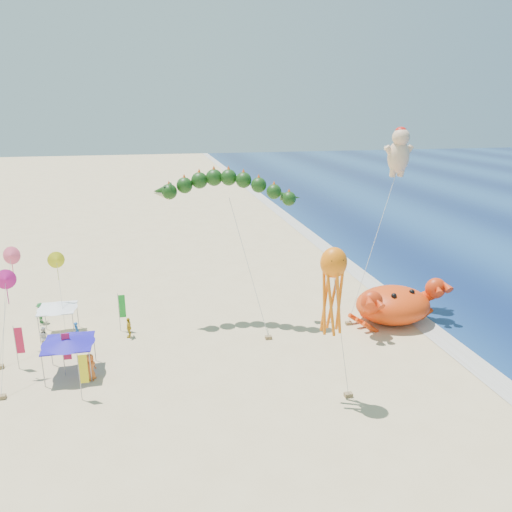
# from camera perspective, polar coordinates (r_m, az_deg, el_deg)

# --- Properties ---
(ground) EXTENTS (320.00, 320.00, 0.00)m
(ground) POSITION_cam_1_polar(r_m,az_deg,el_deg) (38.61, 3.58, -9.94)
(ground) COLOR #D1B784
(ground) RESTS_ON ground
(foam_strip) EXTENTS (320.00, 320.00, 0.00)m
(foam_strip) POSITION_cam_1_polar(r_m,az_deg,el_deg) (43.18, 19.26, -7.89)
(foam_strip) COLOR silver
(foam_strip) RESTS_ON ground
(crab_inflatable) EXTENTS (8.45, 6.53, 3.71)m
(crab_inflatable) POSITION_cam_1_polar(r_m,az_deg,el_deg) (43.01, 15.46, -5.28)
(crab_inflatable) COLOR red
(crab_inflatable) RESTS_ON ground
(dragon_kite) EXTENTS (11.46, 6.53, 12.14)m
(dragon_kite) POSITION_cam_1_polar(r_m,az_deg,el_deg) (39.69, -3.36, 7.39)
(dragon_kite) COLOR #12350E
(dragon_kite) RESTS_ON ground
(cherub_kite) EXTENTS (6.59, 4.94, 15.68)m
(cherub_kite) POSITION_cam_1_polar(r_m,az_deg,el_deg) (44.64, 16.02, 11.44)
(cherub_kite) COLOR #EAB88E
(cherub_kite) RESTS_ON ground
(octopus_kite) EXTENTS (2.34, 1.40, 9.69)m
(octopus_kite) POSITION_cam_1_polar(r_m,az_deg,el_deg) (29.15, 8.77, -3.24)
(octopus_kite) COLOR orange
(octopus_kite) RESTS_ON ground
(canopy_blue) EXTENTS (3.43, 3.43, 2.71)m
(canopy_blue) POSITION_cam_1_polar(r_m,az_deg,el_deg) (35.76, -20.69, -9.01)
(canopy_blue) COLOR gray
(canopy_blue) RESTS_ON ground
(canopy_white) EXTENTS (3.00, 3.00, 2.71)m
(canopy_white) POSITION_cam_1_polar(r_m,az_deg,el_deg) (41.87, -21.78, -5.33)
(canopy_white) COLOR gray
(canopy_white) RESTS_ON ground
(feather_flags) EXTENTS (7.13, 9.71, 3.20)m
(feather_flags) POSITION_cam_1_polar(r_m,az_deg,el_deg) (36.77, -20.06, -8.95)
(feather_flags) COLOR gray
(feather_flags) RESTS_ON ground
(beachgoers) EXTENTS (8.05, 11.44, 1.84)m
(beachgoers) POSITION_cam_1_polar(r_m,az_deg,el_deg) (40.78, -20.63, -8.21)
(beachgoers) COLOR gold
(beachgoers) RESTS_ON ground
(small_kites) EXTENTS (3.93, 10.28, 7.73)m
(small_kites) POSITION_cam_1_polar(r_m,az_deg,el_deg) (39.10, -24.72, -1.92)
(small_kites) COLOR #C51578
(small_kites) RESTS_ON ground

